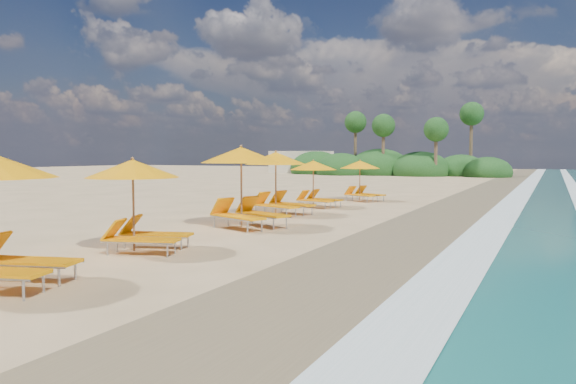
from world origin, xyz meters
The scene contains 10 objects.
ground centered at (0.00, 0.00, 0.00)m, with size 160.00×160.00×0.00m, color tan.
wet_sand centered at (4.00, 0.00, 0.01)m, with size 4.00×160.00×0.01m, color olive.
surf_foam centered at (6.70, 0.00, 0.03)m, with size 4.00×160.00×0.01m.
station_2 centered at (-1.68, -4.61, 1.28)m, with size 2.88×2.81×2.28m.
station_3 centered at (-1.61, 0.15, 1.49)m, with size 3.42×3.37×2.66m.
station_4 centered at (-2.31, 3.88, 1.40)m, with size 3.12×3.02×2.50m.
station_5 centered at (-2.21, 7.25, 1.19)m, with size 2.55×2.44×2.13m.
station_6 centered at (-1.42, 11.24, 1.18)m, with size 2.73×2.69×2.10m.
treeline centered at (-9.94, 45.51, 1.00)m, with size 25.80×8.80×9.74m.
beach_building centered at (-22.00, 48.00, 1.40)m, with size 7.00×5.00×2.80m, color beige.
Camera 1 is at (7.22, -14.47, 2.33)m, focal length 33.28 mm.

